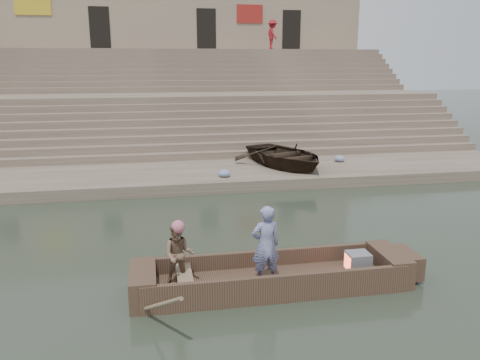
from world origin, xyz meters
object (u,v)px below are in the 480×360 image
object	(u,v)px
standing_man	(266,245)
television	(357,262)
main_rowboat	(272,283)
beached_rowboat	(285,155)
rowing_man	(179,255)
pedestrian	(272,35)

from	to	relation	value
standing_man	television	bearing A→B (deg)	179.30
main_rowboat	beached_rowboat	bearing A→B (deg)	72.74
main_rowboat	standing_man	bearing A→B (deg)	-132.76
standing_man	television	world-z (taller)	standing_man
main_rowboat	television	distance (m)	1.86
rowing_man	beached_rowboat	xyz separation A→B (m)	(4.75, 9.30, -0.01)
television	pedestrian	xyz separation A→B (m)	(3.99, 23.10, 5.72)
main_rowboat	pedestrian	world-z (taller)	pedestrian
main_rowboat	beached_rowboat	size ratio (longest dim) A/B	1.17
rowing_man	pedestrian	distance (m)	24.87
standing_man	rowing_man	xyz separation A→B (m)	(-1.66, 0.23, -0.17)
rowing_man	pedestrian	xyz separation A→B (m)	(7.67, 23.06, 5.29)
rowing_man	beached_rowboat	world-z (taller)	rowing_man
rowing_man	television	bearing A→B (deg)	6.23
standing_man	beached_rowboat	size ratio (longest dim) A/B	0.37
rowing_man	pedestrian	size ratio (longest dim) A/B	0.67
pedestrian	standing_man	bearing A→B (deg)	160.60
standing_man	television	size ratio (longest dim) A/B	3.46
rowing_man	standing_man	bearing A→B (deg)	-1.21
main_rowboat	beached_rowboat	world-z (taller)	beached_rowboat
beached_rowboat	pedestrian	xyz separation A→B (m)	(2.92, 13.76, 5.30)
rowing_man	beached_rowboat	distance (m)	10.44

